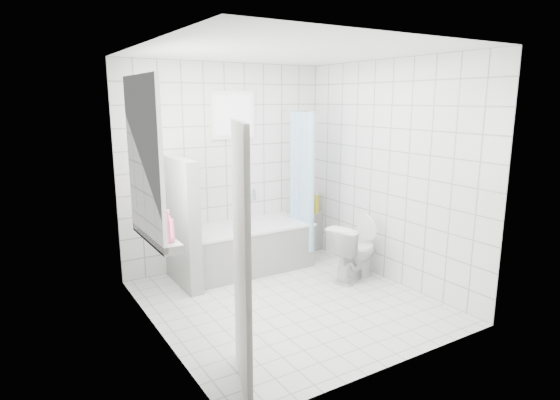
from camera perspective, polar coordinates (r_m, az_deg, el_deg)
ground at (r=5.18m, az=1.03°, el=-12.27°), size 3.00×3.00×0.00m
ceiling at (r=4.74m, az=1.15°, el=17.69°), size 3.00×3.00×0.00m
wall_back at (r=6.10m, az=-6.56°, el=4.12°), size 2.80×0.02×2.60m
wall_front at (r=3.65m, az=13.90°, el=-1.55°), size 2.80×0.02×2.60m
wall_left at (r=4.22m, az=-15.14°, el=0.22°), size 0.02×3.00×2.60m
wall_right at (r=5.66m, az=13.12°, el=3.28°), size 0.02×3.00×2.60m
window_left at (r=4.47m, az=-15.91°, el=4.72°), size 0.01×0.90×1.40m
window_back at (r=6.04m, az=-5.66°, el=10.26°), size 0.50×0.01×0.50m
window_sill at (r=4.63m, az=-14.84°, el=-4.35°), size 0.18×1.02×0.08m
door at (r=3.40m, az=-4.70°, el=-7.48°), size 0.32×0.76×2.00m
bathtub at (r=6.03m, az=-4.01°, el=-5.76°), size 1.62×0.77×0.58m
partition_wall at (r=5.53m, az=-11.91°, el=-2.71°), size 0.15×0.85×1.50m
tiled_ledge at (r=6.83m, az=3.67°, el=-3.76°), size 0.40×0.24×0.55m
toilet at (r=5.74m, az=9.04°, el=-6.25°), size 0.76×0.55×0.69m
curtain_rod at (r=6.10m, az=2.22°, el=10.80°), size 0.02×0.80×0.02m
shower_curtain at (r=6.08m, az=2.83°, el=2.27°), size 0.14×0.48×1.78m
tub_faucet at (r=6.22m, az=-4.70°, el=0.11°), size 0.18×0.06×0.06m
sill_bottles at (r=4.55m, az=-14.70°, el=-2.27°), size 0.15×0.74×0.32m
ledge_bottles at (r=6.73m, az=3.86°, el=-0.50°), size 0.19×0.17×0.26m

